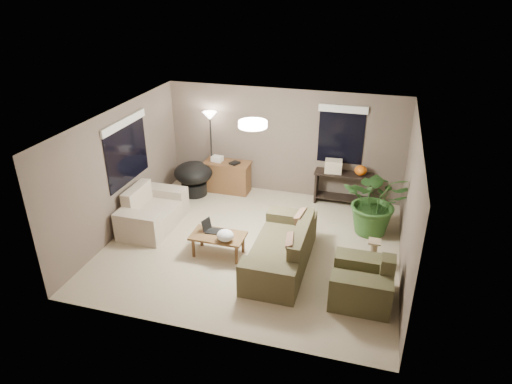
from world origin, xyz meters
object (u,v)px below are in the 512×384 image
(loveseat, at_px, (152,213))
(console_table, at_px, (343,186))
(cat_scratching_post, at_px, (373,254))
(desk, at_px, (228,177))
(papasan_chair, at_px, (194,176))
(armchair, at_px, (363,283))
(main_sofa, at_px, (283,251))
(houseplant, at_px, (376,208))
(coffee_table, at_px, (218,238))
(floor_lamp, at_px, (210,125))

(loveseat, bearing_deg, console_table, 29.81)
(cat_scratching_post, bearing_deg, desk, 148.12)
(console_table, relative_size, papasan_chair, 1.10)
(desk, height_order, cat_scratching_post, desk)
(armchair, xyz_separation_m, console_table, (-0.69, 3.32, 0.14))
(main_sofa, xyz_separation_m, houseplant, (1.51, 1.63, 0.26))
(loveseat, height_order, armchair, same)
(cat_scratching_post, bearing_deg, coffee_table, -170.71)
(armchair, xyz_separation_m, floor_lamp, (-3.83, 3.30, 1.30))
(desk, relative_size, floor_lamp, 0.58)
(papasan_chair, height_order, floor_lamp, floor_lamp)
(main_sofa, xyz_separation_m, armchair, (1.44, -0.56, 0.00))
(coffee_table, relative_size, houseplant, 0.70)
(houseplant, bearing_deg, coffee_table, -149.44)
(console_table, relative_size, houseplant, 0.91)
(main_sofa, bearing_deg, desk, 126.54)
(armchair, height_order, floor_lamp, floor_lamp)
(loveseat, relative_size, houseplant, 1.12)
(coffee_table, height_order, papasan_chair, papasan_chair)
(coffee_table, height_order, desk, desk)
(console_table, distance_m, houseplant, 1.37)
(coffee_table, distance_m, papasan_chair, 2.70)
(desk, height_order, floor_lamp, floor_lamp)
(main_sofa, distance_m, armchair, 1.55)
(loveseat, relative_size, console_table, 1.23)
(armchair, bearing_deg, console_table, 101.70)
(papasan_chair, bearing_deg, floor_lamp, 57.40)
(main_sofa, bearing_deg, console_table, 74.75)
(papasan_chair, bearing_deg, loveseat, -98.78)
(armchair, relative_size, houseplant, 0.70)
(desk, bearing_deg, floor_lamp, 169.65)
(floor_lamp, bearing_deg, papasan_chair, -122.60)
(main_sofa, height_order, desk, main_sofa)
(floor_lamp, bearing_deg, coffee_table, -67.08)
(main_sofa, relative_size, console_table, 1.69)
(papasan_chair, distance_m, houseplant, 4.25)
(armchair, height_order, houseplant, houseplant)
(desk, distance_m, floor_lamp, 1.29)
(coffee_table, bearing_deg, armchair, -11.92)
(loveseat, distance_m, desk, 2.23)
(console_table, bearing_deg, papasan_chair, -172.00)
(desk, distance_m, houseplant, 3.64)
(armchair, relative_size, cat_scratching_post, 2.00)
(main_sofa, relative_size, houseplant, 1.53)
(loveseat, distance_m, houseplant, 4.56)
(console_table, distance_m, cat_scratching_post, 2.45)
(desk, bearing_deg, houseplant, -16.50)
(console_table, bearing_deg, main_sofa, -105.25)
(coffee_table, xyz_separation_m, console_table, (1.99, 2.76, 0.08))
(cat_scratching_post, bearing_deg, houseplant, 92.39)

